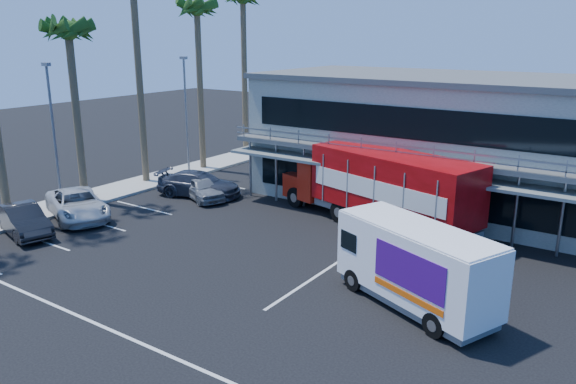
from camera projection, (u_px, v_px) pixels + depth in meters
The scene contains 14 objects.
ground at pixel (254, 278), 22.68m from camera, with size 120.00×120.00×0.00m, color black.
building at pixel (455, 141), 31.94m from camera, with size 22.40×12.00×7.30m.
curb_strip at pixel (125, 188), 35.57m from camera, with size 3.00×32.00×0.16m, color #A5A399.
palm_c at pixel (69, 40), 30.65m from camera, with size 2.80×2.80×10.75m.
palm_e at pixel (197, 18), 38.12m from camera, with size 2.80×2.80×12.25m.
palm_f at pixel (243, 7), 42.47m from camera, with size 2.80×2.80×13.25m.
light_pole_near at pixel (54, 131), 29.96m from camera, with size 0.50×0.25×8.09m.
light_pole_far at pixel (186, 111), 37.91m from camera, with size 0.50×0.25×8.09m.
red_truck at pixel (381, 186), 28.28m from camera, with size 11.84×5.72×3.89m.
white_van at pixel (416, 265), 19.84m from camera, with size 6.59×4.41×3.06m.
parked_car_b at pixel (23, 220), 27.44m from camera, with size 1.56×4.47×1.47m, color black.
parked_car_c at pixel (77, 204), 29.89m from camera, with size 2.50×5.43×1.51m, color #BABABC.
parked_car_d at pixel (199, 184), 33.98m from camera, with size 2.10×5.16×1.50m, color #2F333F.
parked_car_e at pixel (201, 188), 33.37m from camera, with size 1.61×4.00×1.36m, color gray.
Camera 1 is at (12.91, -16.48, 9.49)m, focal length 35.00 mm.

